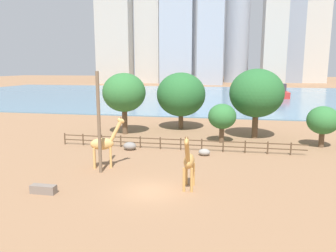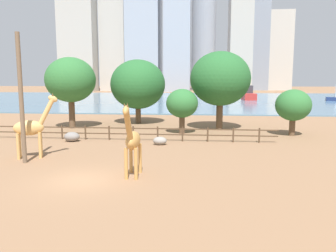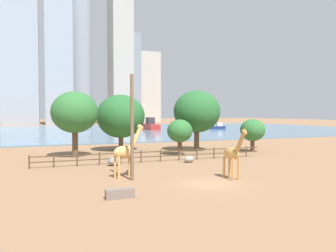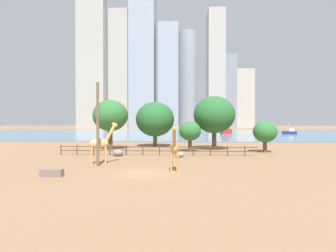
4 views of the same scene
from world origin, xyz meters
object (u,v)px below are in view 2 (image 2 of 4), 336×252
Objects in this scene: utility_pole at (21,99)px; tree_left_small at (293,105)px; boulder_near_fence at (72,137)px; boat_sailboat at (249,95)px; tree_left_large at (182,104)px; tree_right_tall at (138,84)px; boulder_by_pole at (160,141)px; giraffe_companion at (31,128)px; tree_center_broad at (220,79)px; tree_right_small at (71,80)px; giraffe_tall at (132,141)px.

utility_pole is 24.14m from tree_left_small.
boat_sailboat is (24.24, 63.18, 1.07)m from boulder_near_fence.
tree_left_large is 1.00× the size of tree_left_small.
boulder_by_pole is at bearing -71.82° from tree_right_tall.
boulder_near_fence is at bearing 174.71° from boulder_by_pole.
giraffe_companion is at bearing 97.27° from utility_pole.
tree_right_tall is 54.61m from boat_sailboat.
tree_left_small is at bearing -26.60° from tree_center_broad.
tree_left_large reaches higher than boulder_by_pole.
tree_right_tall is at bearing 128.71° from tree_left_large.
boat_sailboat is at bearing 86.10° from tree_left_small.
boat_sailboat is (3.95, 58.01, -1.47)m from tree_left_small.
tree_right_small is (-6.69, -4.80, 0.53)m from tree_right_tall.
tree_left_large is 0.53× the size of tree_center_broad.
tree_left_large is at bearing 29.53° from boulder_near_fence.
tree_center_broad reaches higher than giraffe_tall.
tree_right_tall is 1.00× the size of tree_right_small.
tree_left_large is 13.11m from tree_right_small.
tree_left_large is at bearing 172.08° from giraffe_tall.
tree_left_small is (12.69, 15.23, 0.91)m from giraffe_tall.
boulder_by_pole is at bearing -5.29° from boulder_near_fence.
tree_center_broad is 55.78m from boat_sailboat.
tree_left_large is 0.57× the size of tree_right_small.
giraffe_companion reaches higher than giraffe_tall.
utility_pole is 6.09× the size of boulder_near_fence.
giraffe_companion is 0.57× the size of tree_right_small.
tree_right_small is at bearing -26.28° from boat_sailboat.
giraffe_tall is 0.95× the size of tree_left_large.
giraffe_tall is 19.85m from tree_left_small.
tree_right_small is at bearing -150.18° from giraffe_tall.
boulder_near_fence is (-7.60, 10.06, -1.63)m from giraffe_tall.
boulder_near_fence is at bearing -143.97° from giraffe_tall.
boulder_near_fence is 9.91m from tree_right_small.
tree_left_small is at bearing -6.80° from tree_right_small.
tree_left_large is (9.59, 13.02, -1.16)m from utility_pole.
giraffe_companion reaches higher than boat_sailboat.
utility_pole is at bearing -103.58° from giraffe_companion.
boulder_near_fence is (0.30, 6.28, -1.72)m from giraffe_companion.
tree_left_large is (1.87, 15.42, 0.98)m from giraffe_tall.
tree_left_small is at bearing -3.78° from boat_sailboat.
utility_pole is 15.96m from tree_right_small.
utility_pole is (-7.72, 2.40, 2.14)m from giraffe_tall.
giraffe_companion is at bearing -130.00° from tree_left_large.
utility_pole is at bearing -139.45° from boulder_by_pole.
giraffe_tall is 23.36m from tree_right_tall.
tree_center_broad is 10.74m from tree_right_tall.
giraffe_companion is 0.57× the size of tree_right_tall.
utility_pole is at bearing -108.31° from giraffe_tall.
giraffe_tall is 0.95× the size of giraffe_companion.
boulder_near_fence is 8.00m from boulder_by_pole.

